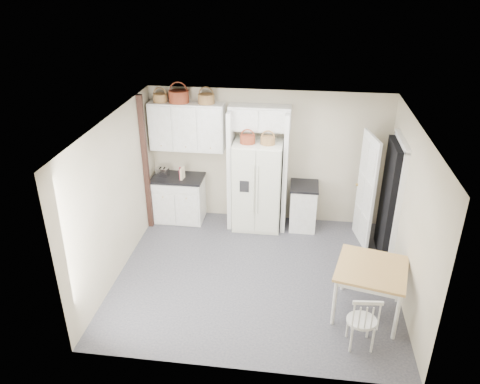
# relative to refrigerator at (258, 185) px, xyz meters

# --- Properties ---
(floor) EXTENTS (4.50, 4.50, 0.00)m
(floor) POSITION_rel_refrigerator_xyz_m (0.15, -1.66, -0.86)
(floor) COLOR #31313A
(floor) RESTS_ON ground
(ceiling) EXTENTS (4.50, 4.50, 0.00)m
(ceiling) POSITION_rel_refrigerator_xyz_m (0.15, -1.66, 1.74)
(ceiling) COLOR white
(ceiling) RESTS_ON wall_back
(wall_back) EXTENTS (4.50, 0.00, 4.50)m
(wall_back) POSITION_rel_refrigerator_xyz_m (0.15, 0.34, 0.44)
(wall_back) COLOR tan
(wall_back) RESTS_ON floor
(wall_left) EXTENTS (0.00, 4.00, 4.00)m
(wall_left) POSITION_rel_refrigerator_xyz_m (-2.10, -1.66, 0.44)
(wall_left) COLOR tan
(wall_left) RESTS_ON floor
(wall_right) EXTENTS (0.00, 4.00, 4.00)m
(wall_right) POSITION_rel_refrigerator_xyz_m (2.40, -1.66, 0.44)
(wall_right) COLOR tan
(wall_right) RESTS_ON floor
(refrigerator) EXTENTS (0.89, 0.72, 1.73)m
(refrigerator) POSITION_rel_refrigerator_xyz_m (0.00, 0.00, 0.00)
(refrigerator) COLOR silver
(refrigerator) RESTS_ON floor
(base_cab_left) EXTENTS (0.95, 0.60, 0.88)m
(base_cab_left) POSITION_rel_refrigerator_xyz_m (-1.55, 0.04, -0.42)
(base_cab_left) COLOR beige
(base_cab_left) RESTS_ON floor
(base_cab_right) EXTENTS (0.49, 0.58, 0.86)m
(base_cab_right) POSITION_rel_refrigerator_xyz_m (0.88, 0.04, -0.44)
(base_cab_right) COLOR beige
(base_cab_right) RESTS_ON floor
(dining_table) EXTENTS (1.15, 1.15, 0.80)m
(dining_table) POSITION_rel_refrigerator_xyz_m (1.85, -2.33, -0.47)
(dining_table) COLOR #AC7D34
(dining_table) RESTS_ON floor
(windsor_chair) EXTENTS (0.43, 0.40, 0.82)m
(windsor_chair) POSITION_rel_refrigerator_xyz_m (1.68, -3.01, -0.45)
(windsor_chair) COLOR beige
(windsor_chair) RESTS_ON floor
(counter_left) EXTENTS (0.99, 0.64, 0.04)m
(counter_left) POSITION_rel_refrigerator_xyz_m (-1.55, 0.04, 0.04)
(counter_left) COLOR black
(counter_left) RESTS_ON base_cab_left
(counter_right) EXTENTS (0.53, 0.62, 0.04)m
(counter_right) POSITION_rel_refrigerator_xyz_m (0.88, 0.04, 0.01)
(counter_right) COLOR black
(counter_right) RESTS_ON base_cab_right
(toaster) EXTENTS (0.26, 0.18, 0.16)m
(toaster) POSITION_rel_refrigerator_xyz_m (-1.85, 0.05, 0.14)
(toaster) COLOR silver
(toaster) RESTS_ON counter_left
(cookbook_red) EXTENTS (0.06, 0.14, 0.21)m
(cookbook_red) POSITION_rel_refrigerator_xyz_m (-1.48, -0.04, 0.16)
(cookbook_red) COLOR maroon
(cookbook_red) RESTS_ON counter_left
(cookbook_cream) EXTENTS (0.06, 0.16, 0.23)m
(cookbook_cream) POSITION_rel_refrigerator_xyz_m (-1.44, -0.04, 0.17)
(cookbook_cream) COLOR beige
(cookbook_cream) RESTS_ON counter_left
(basket_upper_a) EXTENTS (0.26, 0.26, 0.15)m
(basket_upper_a) POSITION_rel_refrigerator_xyz_m (-1.83, 0.17, 1.56)
(basket_upper_a) COLOR brown
(basket_upper_a) RESTS_ON upper_cabinet
(basket_upper_b) EXTENTS (0.37, 0.37, 0.22)m
(basket_upper_b) POSITION_rel_refrigerator_xyz_m (-1.48, 0.17, 1.59)
(basket_upper_b) COLOR #612413
(basket_upper_b) RESTS_ON upper_cabinet
(basket_upper_c) EXTENTS (0.30, 0.30, 0.17)m
(basket_upper_c) POSITION_rel_refrigerator_xyz_m (-0.97, 0.17, 1.57)
(basket_upper_c) COLOR brown
(basket_upper_c) RESTS_ON upper_cabinet
(basket_fridge_a) EXTENTS (0.27, 0.27, 0.14)m
(basket_fridge_a) POSITION_rel_refrigerator_xyz_m (-0.19, -0.10, 0.94)
(basket_fridge_a) COLOR #612413
(basket_fridge_a) RESTS_ON refrigerator
(basket_fridge_b) EXTENTS (0.26, 0.26, 0.14)m
(basket_fridge_b) POSITION_rel_refrigerator_xyz_m (0.18, -0.10, 0.93)
(basket_fridge_b) COLOR brown
(basket_fridge_b) RESTS_ON refrigerator
(upper_cabinet) EXTENTS (1.40, 0.34, 0.90)m
(upper_cabinet) POSITION_rel_refrigerator_xyz_m (-1.35, 0.17, 1.04)
(upper_cabinet) COLOR beige
(upper_cabinet) RESTS_ON wall_back
(bridge_cabinet) EXTENTS (1.12, 0.34, 0.45)m
(bridge_cabinet) POSITION_rel_refrigerator_xyz_m (-0.00, 0.17, 1.26)
(bridge_cabinet) COLOR beige
(bridge_cabinet) RESTS_ON wall_back
(fridge_panel_left) EXTENTS (0.08, 0.60, 2.30)m
(fridge_panel_left) POSITION_rel_refrigerator_xyz_m (-0.51, 0.04, 0.29)
(fridge_panel_left) COLOR beige
(fridge_panel_left) RESTS_ON floor
(fridge_panel_right) EXTENTS (0.08, 0.60, 2.30)m
(fridge_panel_right) POSITION_rel_refrigerator_xyz_m (0.51, 0.04, 0.29)
(fridge_panel_right) COLOR beige
(fridge_panel_right) RESTS_ON floor
(trim_post) EXTENTS (0.09, 0.09, 2.60)m
(trim_post) POSITION_rel_refrigerator_xyz_m (-2.05, -0.31, 0.44)
(trim_post) COLOR black
(trim_post) RESTS_ON floor
(doorway_void) EXTENTS (0.18, 0.85, 2.05)m
(doorway_void) POSITION_rel_refrigerator_xyz_m (2.31, -0.66, 0.16)
(doorway_void) COLOR black
(doorway_void) RESTS_ON floor
(door_slab) EXTENTS (0.21, 0.79, 2.05)m
(door_slab) POSITION_rel_refrigerator_xyz_m (1.95, -0.32, 0.16)
(door_slab) COLOR white
(door_slab) RESTS_ON floor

